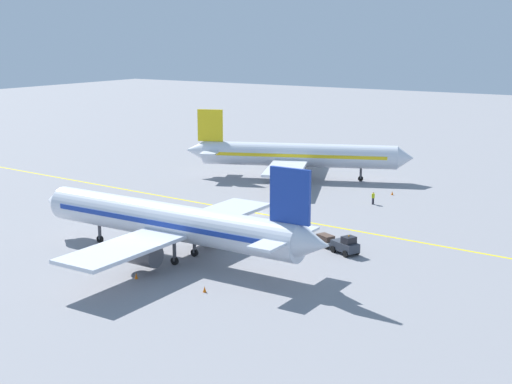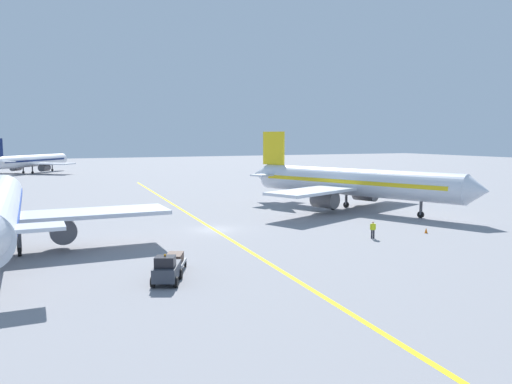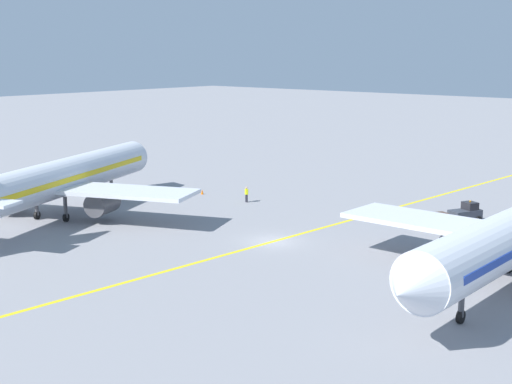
{
  "view_description": "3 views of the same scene",
  "coord_description": "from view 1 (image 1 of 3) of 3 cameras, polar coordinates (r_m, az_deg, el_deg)",
  "views": [
    {
      "loc": [
        -73.52,
        -47.0,
        22.09
      ],
      "look_at": [
        -1.52,
        -1.05,
        3.11
      ],
      "focal_mm": 50.0,
      "sensor_mm": 36.0,
      "label": 1
    },
    {
      "loc": [
        -17.47,
        -49.01,
        9.67
      ],
      "look_at": [
        5.46,
        1.41,
        3.64
      ],
      "focal_mm": 35.0,
      "sensor_mm": 36.0,
      "label": 2
    },
    {
      "loc": [
        -36.92,
        45.37,
        15.83
      ],
      "look_at": [
        4.65,
        -3.22,
        3.21
      ],
      "focal_mm": 50.0,
      "sensor_mm": 36.0,
      "label": 3
    }
  ],
  "objects": [
    {
      "name": "ground_plane",
      "position": [
        90.01,
        -0.04,
        -1.68
      ],
      "size": [
        400.0,
        400.0,
        0.0
      ],
      "primitive_type": "plane",
      "color": "gray"
    },
    {
      "name": "apron_yellow_centreline",
      "position": [
        90.01,
        -0.04,
        -1.68
      ],
      "size": [
        7.87,
        119.79,
        0.01
      ],
      "primitive_type": "cube",
      "rotation": [
        0.0,
        0.0,
        -0.06
      ],
      "color": "yellow",
      "rests_on": "ground"
    },
    {
      "name": "airplane_at_gate",
      "position": [
        71.61,
        -6.76,
        -2.44
      ],
      "size": [
        28.01,
        35.4,
        10.6
      ],
      "color": "silver",
      "rests_on": "ground"
    },
    {
      "name": "airplane_adjacent_stand",
      "position": [
        110.56,
        3.21,
        2.94
      ],
      "size": [
        27.84,
        33.91,
        10.6
      ],
      "color": "silver",
      "rests_on": "ground"
    },
    {
      "name": "baggage_tug_dark",
      "position": [
        73.79,
        7.19,
        -4.26
      ],
      "size": [
        2.69,
        3.35,
        2.11
      ],
      "color": "#333842",
      "rests_on": "ground"
    },
    {
      "name": "baggage_cart_trailing",
      "position": [
        76.27,
        5.59,
        -3.78
      ],
      "size": [
        2.35,
        2.95,
        1.24
      ],
      "color": "gray",
      "rests_on": "ground"
    },
    {
      "name": "ground_crew_worker",
      "position": [
        95.62,
        9.35,
        -0.44
      ],
      "size": [
        0.56,
        0.32,
        1.68
      ],
      "color": "#23232D",
      "rests_on": "ground"
    },
    {
      "name": "traffic_cone_near_nose",
      "position": [
        77.84,
        4.26,
        -3.79
      ],
      "size": [
        0.32,
        0.32,
        0.55
      ],
      "primitive_type": "cone",
      "color": "orange",
      "rests_on": "ground"
    },
    {
      "name": "traffic_cone_mid_apron",
      "position": [
        101.79,
        10.84,
        -0.08
      ],
      "size": [
        0.32,
        0.32,
        0.55
      ],
      "primitive_type": "cone",
      "color": "orange",
      "rests_on": "ground"
    },
    {
      "name": "traffic_cone_by_wingtip",
      "position": [
        67.08,
        -9.56,
        -6.63
      ],
      "size": [
        0.32,
        0.32,
        0.55
      ],
      "primitive_type": "cone",
      "color": "orange",
      "rests_on": "ground"
    },
    {
      "name": "traffic_cone_far_edge",
      "position": [
        63.03,
        -4.14,
        -7.76
      ],
      "size": [
        0.32,
        0.32,
        0.55
      ],
      "primitive_type": "cone",
      "color": "orange",
      "rests_on": "ground"
    }
  ]
}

